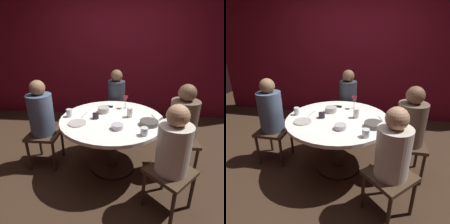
# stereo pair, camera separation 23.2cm
# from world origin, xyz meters

# --- Properties ---
(ground_plane) EXTENTS (8.00, 8.00, 0.00)m
(ground_plane) POSITION_xyz_m (0.00, 0.00, 0.00)
(ground_plane) COLOR #382619
(back_wall) EXTENTS (6.00, 0.10, 2.60)m
(back_wall) POSITION_xyz_m (0.00, 1.86, 1.30)
(back_wall) COLOR maroon
(back_wall) RESTS_ON ground
(dining_table) EXTENTS (1.29, 1.29, 0.72)m
(dining_table) POSITION_xyz_m (0.00, 0.00, 0.57)
(dining_table) COLOR white
(dining_table) RESTS_ON ground
(seated_diner_left) EXTENTS (0.40, 0.40, 1.18)m
(seated_diner_left) POSITION_xyz_m (-0.91, 0.00, 0.73)
(seated_diner_left) COLOR #3F2D1E
(seated_diner_left) RESTS_ON ground
(seated_diner_back) EXTENTS (0.40, 0.40, 1.17)m
(seated_diner_back) POSITION_xyz_m (0.00, 0.86, 0.72)
(seated_diner_back) COLOR #3F2D1E
(seated_diner_back) RESTS_ON ground
(seated_diner_right) EXTENTS (0.40, 0.40, 1.17)m
(seated_diner_right) POSITION_xyz_m (0.86, 0.00, 0.72)
(seated_diner_right) COLOR #3F2D1E
(seated_diner_right) RESTS_ON ground
(seated_diner_front_right) EXTENTS (0.57, 0.57, 1.14)m
(seated_diner_front_right) POSITION_xyz_m (0.62, -0.62, 0.71)
(seated_diner_front_right) COLOR #3F2D1E
(seated_diner_front_right) RESTS_ON ground
(candle_holder) EXTENTS (0.08, 0.08, 0.09)m
(candle_holder) POSITION_xyz_m (-0.20, -0.03, 0.76)
(candle_holder) COLOR black
(candle_holder) RESTS_ON dining_table
(wine_glass) EXTENTS (0.08, 0.08, 0.18)m
(wine_glass) POSITION_xyz_m (0.16, 0.36, 0.85)
(wine_glass) COLOR silver
(wine_glass) RESTS_ON dining_table
(dinner_plate) EXTENTS (0.21, 0.21, 0.01)m
(dinner_plate) POSITION_xyz_m (-0.39, -0.19, 0.73)
(dinner_plate) COLOR #B2ADA3
(dinner_plate) RESTS_ON dining_table
(cell_phone) EXTENTS (0.15, 0.08, 0.01)m
(cell_phone) POSITION_xyz_m (-0.09, 0.38, 0.73)
(cell_phone) COLOR black
(cell_phone) RESTS_ON dining_table
(bowl_serving_large) EXTENTS (0.13, 0.13, 0.05)m
(bowl_serving_large) POSITION_xyz_m (0.08, -0.28, 0.75)
(bowl_serving_large) COLOR #B7B7BC
(bowl_serving_large) RESTS_ON dining_table
(bowl_salad_center) EXTENTS (0.21, 0.21, 0.05)m
(bowl_salad_center) POSITION_xyz_m (0.44, -0.15, 0.75)
(bowl_salad_center) COLOR #4C4742
(bowl_salad_center) RESTS_ON dining_table
(bowl_small_white) EXTENTS (0.15, 0.15, 0.07)m
(bowl_small_white) POSITION_xyz_m (-0.13, 0.17, 0.76)
(bowl_small_white) COLOR #B2ADA3
(bowl_small_white) RESTS_ON dining_table
(cup_near_candle) EXTENTS (0.07, 0.07, 0.12)m
(cup_near_candle) POSITION_xyz_m (0.22, 0.05, 0.78)
(cup_near_candle) COLOR silver
(cup_near_candle) RESTS_ON dining_table
(cup_by_left_diner) EXTENTS (0.08, 0.08, 0.09)m
(cup_by_left_diner) POSITION_xyz_m (0.36, -0.40, 0.76)
(cup_by_left_diner) COLOR silver
(cup_by_left_diner) RESTS_ON dining_table
(cup_by_right_diner) EXTENTS (0.07, 0.07, 0.10)m
(cup_by_right_diner) POSITION_xyz_m (-0.54, 0.00, 0.77)
(cup_by_right_diner) COLOR silver
(cup_by_right_diner) RESTS_ON dining_table
(fork_near_plate) EXTENTS (0.07, 0.18, 0.01)m
(fork_near_plate) POSITION_xyz_m (0.53, 0.06, 0.72)
(fork_near_plate) COLOR #B7B7BC
(fork_near_plate) RESTS_ON dining_table
(knife_near_plate) EXTENTS (0.05, 0.18, 0.01)m
(knife_near_plate) POSITION_xyz_m (-0.36, 0.06, 0.72)
(knife_near_plate) COLOR #B7B7BC
(knife_near_plate) RESTS_ON dining_table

